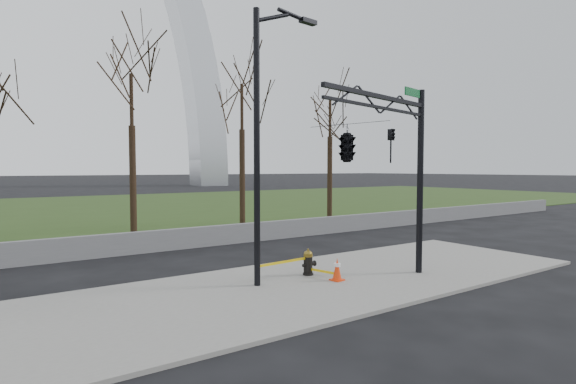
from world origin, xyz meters
TOP-DOWN VIEW (x-y plane):
  - ground at (0.00, 0.00)m, footprint 500.00×500.00m
  - sidewalk at (0.00, 0.00)m, footprint 18.00×6.00m
  - grass_strip at (0.00, 30.00)m, footprint 120.00×40.00m
  - guardrail at (0.00, 8.00)m, footprint 60.00×0.30m
  - tree_row at (-5.62, 12.00)m, footprint 34.76×4.00m
  - fire_hydrant at (-0.13, 0.79)m, footprint 0.52×0.34m
  - traffic_cone at (0.16, -0.28)m, footprint 0.40×0.40m
  - street_light at (-1.89, 0.63)m, footprint 2.39×0.45m
  - traffic_signal_mast at (-0.11, -1.66)m, footprint 5.00×2.54m
  - caution_tape at (-0.72, 0.54)m, footprint 2.28×1.07m

SIDE VIEW (x-z plane):
  - ground at x=0.00m, z-range 0.00..0.00m
  - grass_strip at x=0.00m, z-range 0.00..0.06m
  - sidewalk at x=0.00m, z-range 0.00..0.10m
  - traffic_cone at x=0.16m, z-range 0.10..0.78m
  - guardrail at x=0.00m, z-range 0.00..0.90m
  - fire_hydrant at x=-0.13m, z-range 0.07..0.90m
  - caution_tape at x=-0.72m, z-range 0.31..0.74m
  - traffic_signal_mast at x=-0.11m, z-range 1.15..7.15m
  - tree_row at x=-5.62m, z-range 0.00..8.90m
  - street_light at x=-1.89m, z-range 0.59..8.80m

